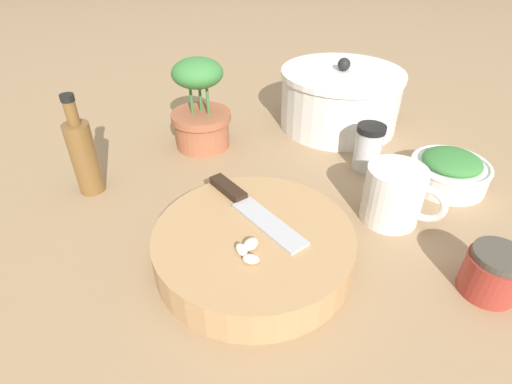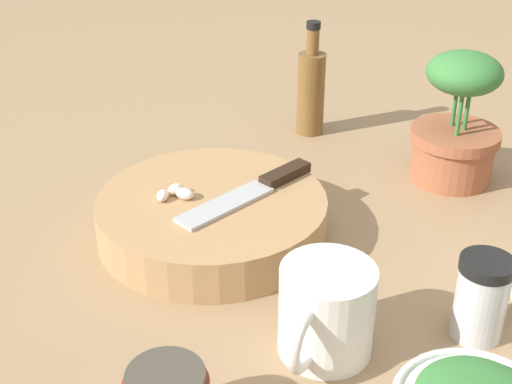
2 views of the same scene
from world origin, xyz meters
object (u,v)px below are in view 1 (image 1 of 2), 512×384
at_px(garlic_cloves, 248,250).
at_px(herb_bowl, 449,170).
at_px(spice_jar, 368,147).
at_px(coffee_mug, 395,195).
at_px(stock_pot, 340,99).
at_px(oil_bottle, 84,155).
at_px(cutting_board, 254,246).
at_px(chef_knife, 249,205).
at_px(potted_herb, 201,110).
at_px(honey_jar, 493,273).

bearing_deg(garlic_cloves, herb_bowl, 33.83).
relative_size(spice_jar, coffee_mug, 0.76).
xyz_separation_m(spice_jar, stock_pot, (-0.03, 0.19, 0.02)).
relative_size(garlic_cloves, coffee_mug, 0.43).
relative_size(spice_jar, oil_bottle, 0.50).
relative_size(cutting_board, herb_bowl, 2.03).
distance_m(chef_knife, herb_bowl, 0.40).
bearing_deg(oil_bottle, herb_bowl, 2.07).
height_order(spice_jar, stock_pot, stock_pot).
height_order(oil_bottle, stock_pot, oil_bottle).
xyz_separation_m(cutting_board, potted_herb, (-0.12, 0.35, 0.06)).
xyz_separation_m(oil_bottle, potted_herb, (0.18, 0.17, 0.01)).
xyz_separation_m(chef_knife, spice_jar, (0.23, 0.20, -0.01)).
distance_m(cutting_board, oil_bottle, 0.35).
bearing_deg(chef_knife, spice_jar, -176.60).
xyz_separation_m(coffee_mug, potted_herb, (-0.34, 0.25, 0.03)).
bearing_deg(cutting_board, chef_knife, 98.74).
height_order(chef_knife, stock_pot, stock_pot).
bearing_deg(coffee_mug, oil_bottle, 171.56).
bearing_deg(coffee_mug, honey_jar, -59.83).
bearing_deg(stock_pot, herb_bowl, -56.86).
height_order(coffee_mug, potted_herb, potted_herb).
bearing_deg(oil_bottle, cutting_board, -30.57).
bearing_deg(chef_knife, herb_bowl, 163.16).
distance_m(chef_knife, stock_pot, 0.45).
distance_m(coffee_mug, honey_jar, 0.18).
bearing_deg(garlic_cloves, stock_pot, 68.18).
xyz_separation_m(chef_knife, honey_jar, (0.33, -0.11, -0.02)).
bearing_deg(spice_jar, stock_pot, 97.85).
relative_size(garlic_cloves, spice_jar, 0.56).
relative_size(cutting_board, garlic_cloves, 5.57).
xyz_separation_m(garlic_cloves, stock_pot, (0.20, 0.50, 0.01)).
bearing_deg(honey_jar, cutting_board, 170.10).
xyz_separation_m(oil_bottle, stock_pot, (0.49, 0.28, -0.01)).
height_order(garlic_cloves, herb_bowl, garlic_cloves).
relative_size(herb_bowl, oil_bottle, 0.77).
height_order(cutting_board, oil_bottle, oil_bottle).
height_order(spice_jar, potted_herb, potted_herb).
height_order(herb_bowl, spice_jar, spice_jar).
bearing_deg(chef_knife, garlic_cloves, 52.66).
distance_m(herb_bowl, potted_herb, 0.50).
bearing_deg(coffee_mug, garlic_cloves, -148.55).
distance_m(cutting_board, honey_jar, 0.32).
bearing_deg(spice_jar, chef_knife, -138.14).
relative_size(coffee_mug, honey_jar, 1.63).
bearing_deg(potted_herb, stock_pot, 18.38).
bearing_deg(chef_knife, oil_bottle, -61.09).
relative_size(cutting_board, coffee_mug, 2.38).
bearing_deg(herb_bowl, oil_bottle, -177.93).
distance_m(spice_jar, honey_jar, 0.33).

